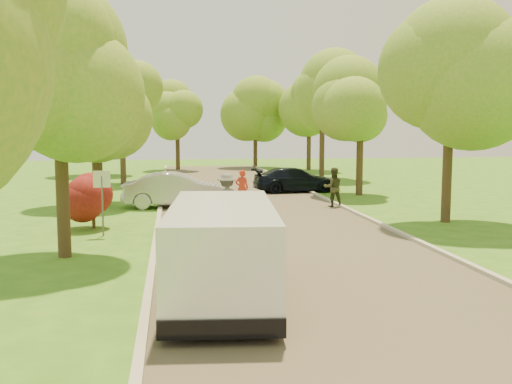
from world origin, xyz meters
TOP-DOWN VIEW (x-y plane):
  - ground at (0.00, 0.00)m, footprint 100.00×100.00m
  - road at (0.00, 8.00)m, footprint 8.00×60.00m
  - curb_left at (-4.05, 8.00)m, footprint 0.18×60.00m
  - curb_right at (4.05, 8.00)m, footprint 0.18×60.00m
  - street_sign at (-5.80, 4.00)m, footprint 0.55×0.06m
  - red_shrub at (-6.30, 5.50)m, footprint 1.70×1.70m
  - tree_l_mida at (-6.30, 1.00)m, footprint 4.71×4.60m
  - tree_l_midb at (-6.81, 12.00)m, footprint 4.30×4.20m
  - tree_l_far at (-6.39, 22.00)m, footprint 4.92×4.80m
  - tree_r_mida at (7.02, 5.00)m, footprint 5.13×5.00m
  - tree_r_midb at (6.60, 14.00)m, footprint 4.51×4.40m
  - tree_r_far at (7.23, 24.00)m, footprint 5.33×5.20m
  - tree_bg_a at (-8.78, 30.00)m, footprint 5.12×5.00m
  - tree_bg_b at (8.22, 32.00)m, footprint 5.12×5.00m
  - tree_bg_c at (-2.79, 34.00)m, footprint 4.92×4.80m
  - tree_bg_d at (4.22, 36.00)m, footprint 5.12×5.00m
  - minivan at (-2.50, -3.60)m, footprint 2.60×5.55m
  - silver_sedan at (-3.30, 10.58)m, footprint 4.91×2.05m
  - dark_sedan at (3.30, 15.86)m, footprint 4.85×2.25m
  - longboard at (-1.60, 4.70)m, footprint 0.48×1.00m
  - skateboarder at (-1.60, 4.70)m, footprint 1.34×0.95m
  - person_striped at (-0.37, 10.41)m, footprint 0.62×0.41m
  - person_olive at (3.72, 9.69)m, footprint 0.90×0.72m

SIDE VIEW (x-z plane):
  - ground at x=0.00m, z-range 0.00..0.00m
  - road at x=0.00m, z-range 0.00..0.01m
  - curb_left at x=-4.05m, z-range 0.00..0.12m
  - curb_right at x=4.05m, z-range 0.00..0.12m
  - longboard at x=-1.60m, z-range 0.05..0.16m
  - dark_sedan at x=3.30m, z-range 0.00..1.37m
  - silver_sedan at x=-3.30m, z-range 0.00..1.58m
  - person_striped at x=-0.37m, z-range 0.00..1.68m
  - person_olive at x=3.72m, z-range 0.00..1.79m
  - minivan at x=-2.50m, z-range 0.06..2.06m
  - skateboarder at x=-1.60m, z-range 0.12..2.00m
  - red_shrub at x=-6.30m, z-range 0.12..2.07m
  - street_sign at x=-5.80m, z-range 0.48..2.65m
  - tree_l_midb at x=-6.81m, z-range 1.28..7.89m
  - tree_r_midb at x=6.60m, z-range 1.38..8.38m
  - tree_bg_c at x=-2.79m, z-range 1.35..8.69m
  - tree_l_mida at x=-6.30m, z-range 1.48..8.87m
  - tree_bg_a at x=-8.78m, z-range 1.45..9.18m
  - tree_bg_d at x=4.22m, z-range 1.45..9.18m
  - tree_l_far at x=-6.39m, z-range 1.57..9.36m
  - tree_r_mida at x=7.02m, z-range 1.56..9.51m
  - tree_bg_b at x=8.22m, z-range 1.56..9.51m
  - tree_r_far at x=7.23m, z-range 1.66..10.00m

